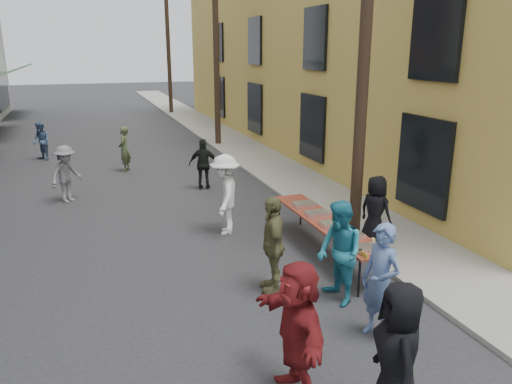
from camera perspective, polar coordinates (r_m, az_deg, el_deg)
ground at (r=7.79m, az=-6.27°, el=-16.60°), size 120.00×120.00×0.00m
sidewalk at (r=22.73m, az=-2.63°, el=5.57°), size 2.20×60.00×0.10m
building_ochre at (r=23.94m, az=12.79°, el=17.65°), size 10.00×28.00×10.00m
utility_pole_near at (r=11.00m, az=12.41°, el=17.33°), size 0.26×0.26×9.00m
utility_pole_mid at (r=22.16m, az=-4.59°, el=16.84°), size 0.26×0.26×9.00m
utility_pole_far at (r=33.90m, az=-10.01°, el=16.38°), size 0.26×0.26×9.00m
serving_table at (r=10.47m, az=7.96°, el=-3.48°), size 0.70×4.00×0.75m
catering_tray_sausage at (r=9.11m, az=12.71°, el=-6.26°), size 0.50×0.33×0.08m
catering_tray_foil_b at (r=9.63m, az=10.68°, el=-4.91°), size 0.50×0.33×0.08m
catering_tray_buns at (r=10.20m, az=8.74°, el=-3.60°), size 0.50×0.33×0.08m
catering_tray_foil_d at (r=10.79m, az=7.02°, el=-2.43°), size 0.50×0.33×0.08m
catering_tray_buns_end at (r=11.39m, az=5.48°, el=-1.38°), size 0.50×0.33×0.08m
condiment_jar_a at (r=8.77m, az=12.50°, el=-7.16°), size 0.07×0.07×0.08m
condiment_jar_b at (r=8.85m, az=12.16°, el=-6.93°), size 0.07×0.07×0.08m
condiment_jar_c at (r=8.92m, az=11.83°, el=-6.70°), size 0.07×0.07×0.08m
cup_stack at (r=9.02m, az=14.64°, el=-6.51°), size 0.08×0.08×0.12m
guest_front_a at (r=6.03m, az=15.88°, el=-17.77°), size 0.81×1.01×1.79m
guest_front_b at (r=7.65m, az=14.04°, el=-9.95°), size 0.58×0.74×1.80m
guest_front_c at (r=8.54m, az=9.52°, el=-6.89°), size 0.71×0.89×1.78m
guest_front_d at (r=11.56m, az=-3.53°, el=-0.28°), size 1.08×1.38×1.88m
guest_front_e at (r=8.84m, az=1.93°, el=-5.96°), size 0.65×1.10×1.76m
guest_queue_back at (r=6.35m, az=4.72°, el=-15.35°), size 0.56×1.66×1.78m
server at (r=10.92m, az=13.50°, el=-2.12°), size 0.74×0.88×1.53m
passerby_left at (r=14.96m, az=-20.88°, el=1.93°), size 1.16×1.15×1.61m
passerby_mid at (r=15.37m, az=-5.98°, el=3.18°), size 0.99×0.66×1.56m
passerby_right at (r=18.17m, az=-14.82°, el=4.77°), size 0.56×0.68×1.59m
passerby_far at (r=21.07m, az=-23.32°, el=5.36°), size 0.87×0.91×1.49m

